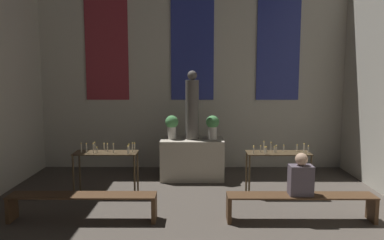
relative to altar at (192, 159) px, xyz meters
The scene contains 10 objects.
wall_back 2.43m from the altar, 90.00° to the left, with size 7.51×0.16×5.22m.
altar is the anchor object (origin of this frame).
statue 1.13m from the altar, ahead, with size 0.29×0.29×1.48m.
flower_vase_left 0.87m from the altar, behind, with size 0.29×0.29×0.52m.
flower_vase_right 0.87m from the altar, ahead, with size 0.29×0.29×0.52m.
candle_rack_left 1.99m from the altar, 145.92° to the right, with size 1.20×0.45×1.02m.
candle_rack_right 1.99m from the altar, 34.03° to the right, with size 1.20×0.45×1.02m.
pew_back_left 2.94m from the altar, 125.58° to the right, with size 2.31×0.36×0.43m.
pew_back_right 2.94m from the altar, 54.42° to the right, with size 2.31×0.36×0.43m.
person_seated 2.95m from the altar, 54.61° to the right, with size 0.36×0.24×0.67m.
Camera 1 is at (0.04, 2.19, 2.32)m, focal length 35.00 mm.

